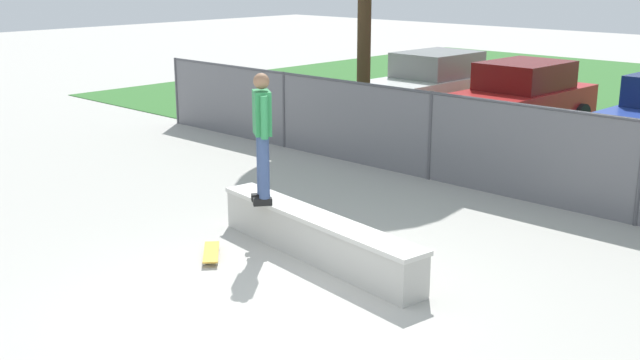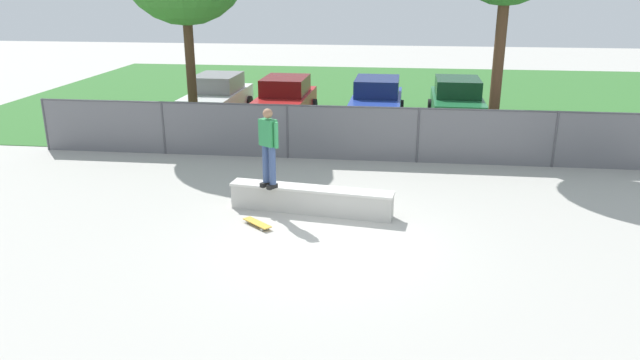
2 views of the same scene
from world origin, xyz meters
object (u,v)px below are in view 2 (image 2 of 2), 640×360
concrete_ledge (311,200)px  car_white (217,96)px  car_blue (377,100)px  car_green (457,101)px  car_red (285,99)px  skateboarder (268,144)px  skateboard (257,223)px

concrete_ledge → car_white: (-5.00, 9.65, 0.53)m
car_blue → car_green: same height
car_white → car_red: 2.77m
car_blue → car_green: 3.00m
car_white → car_blue: bearing=-1.4°
concrete_ledge → skateboarder: skateboarder is taller
concrete_ledge → car_white: bearing=117.4°
skateboard → car_red: 10.36m
skateboarder → skateboard: skateboarder is taller
skateboard → car_white: (-3.95, 10.62, 0.77)m
concrete_ledge → skateboarder: size_ratio=2.11×
skateboarder → concrete_ledge: bearing=6.0°
skateboard → car_blue: size_ratio=0.17×
car_blue → car_green: bearing=5.6°
car_red → car_white: bearing=172.7°
concrete_ledge → skateboard: size_ratio=5.19×
car_white → car_green: same height
skateboarder → car_red: bearing=98.0°
skateboard → concrete_ledge: bearing=42.6°
concrete_ledge → car_red: size_ratio=0.90×
car_white → car_blue: size_ratio=1.00×
car_white → car_green: (9.19, 0.15, 0.00)m
car_red → car_green: 6.46m
skateboarder → car_blue: size_ratio=0.43×
skateboard → skateboarder: bearing=82.4°
skateboarder → skateboard: (-0.12, -0.87, -1.54)m
car_blue → skateboard: bearing=-102.1°
concrete_ledge → car_green: (4.18, 9.80, 0.53)m
skateboarder → car_white: skateboarder is taller
car_blue → car_green: (2.99, 0.30, 0.00)m
skateboarder → skateboard: size_ratio=2.47×
concrete_ledge → car_blue: size_ratio=0.90×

